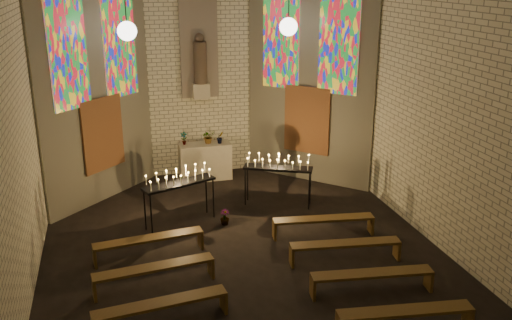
# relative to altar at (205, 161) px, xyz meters

# --- Properties ---
(floor) EXTENTS (12.00, 12.00, 0.00)m
(floor) POSITION_rel_altar_xyz_m (0.00, -5.45, -0.50)
(floor) COLOR black
(floor) RESTS_ON ground
(room) EXTENTS (8.22, 12.43, 7.00)m
(room) POSITION_rel_altar_xyz_m (-0.00, -2.08, 3.22)
(room) COLOR #EFEBC8
(room) RESTS_ON ground
(altar) EXTENTS (1.40, 0.60, 1.00)m
(altar) POSITION_rel_altar_xyz_m (0.00, 0.00, 0.00)
(altar) COLOR beige
(altar) RESTS_ON ground
(flower_vase_left) EXTENTS (0.21, 0.17, 0.35)m
(flower_vase_left) POSITION_rel_altar_xyz_m (-0.55, 0.08, 0.68)
(flower_vase_left) COLOR #4C723F
(flower_vase_left) RESTS_ON altar
(flower_vase_center) EXTENTS (0.39, 0.35, 0.37)m
(flower_vase_center) POSITION_rel_altar_xyz_m (0.11, 0.04, 0.69)
(flower_vase_center) COLOR #4C723F
(flower_vase_center) RESTS_ON altar
(flower_vase_right) EXTENTS (0.23, 0.21, 0.34)m
(flower_vase_right) POSITION_rel_altar_xyz_m (0.42, -0.06, 0.67)
(flower_vase_right) COLOR #4C723F
(flower_vase_right) RESTS_ON altar
(aisle_flower_pot) EXTENTS (0.20, 0.20, 0.36)m
(aisle_flower_pot) POSITION_rel_altar_xyz_m (-0.09, -3.07, -0.32)
(aisle_flower_pot) COLOR #4C723F
(aisle_flower_pot) RESTS_ON ground
(votive_stand_left) EXTENTS (1.72, 0.98, 1.24)m
(votive_stand_left) POSITION_rel_altar_xyz_m (-1.05, -2.75, 0.56)
(votive_stand_left) COLOR black
(votive_stand_left) RESTS_ON ground
(votive_stand_right) EXTENTS (1.68, 1.05, 1.22)m
(votive_stand_right) POSITION_rel_altar_xyz_m (1.40, -2.28, 0.55)
(votive_stand_right) COLOR black
(votive_stand_right) RESTS_ON ground
(pew_left_0) EXTENTS (2.22, 0.58, 0.42)m
(pew_left_0) POSITION_rel_altar_xyz_m (-1.87, -4.16, -0.16)
(pew_left_0) COLOR #553C18
(pew_left_0) RESTS_ON ground
(pew_right_0) EXTENTS (2.22, 0.58, 0.42)m
(pew_right_0) POSITION_rel_altar_xyz_m (1.87, -4.16, -0.16)
(pew_right_0) COLOR #553C18
(pew_right_0) RESTS_ON ground
(pew_left_1) EXTENTS (2.22, 0.58, 0.42)m
(pew_left_1) POSITION_rel_altar_xyz_m (-1.87, -5.36, -0.16)
(pew_left_1) COLOR #553C18
(pew_left_1) RESTS_ON ground
(pew_right_1) EXTENTS (2.22, 0.58, 0.42)m
(pew_right_1) POSITION_rel_altar_xyz_m (1.87, -5.36, -0.16)
(pew_right_1) COLOR #553C18
(pew_right_1) RESTS_ON ground
(pew_left_2) EXTENTS (2.22, 0.58, 0.42)m
(pew_left_2) POSITION_rel_altar_xyz_m (-1.87, -6.56, -0.16)
(pew_left_2) COLOR #553C18
(pew_left_2) RESTS_ON ground
(pew_right_2) EXTENTS (2.22, 0.58, 0.42)m
(pew_right_2) POSITION_rel_altar_xyz_m (1.87, -6.56, -0.16)
(pew_right_2) COLOR #553C18
(pew_right_2) RESTS_ON ground
(pew_right_3) EXTENTS (2.22, 0.58, 0.42)m
(pew_right_3) POSITION_rel_altar_xyz_m (1.87, -7.76, -0.16)
(pew_right_3) COLOR #553C18
(pew_right_3) RESTS_ON ground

